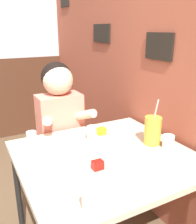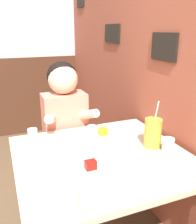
# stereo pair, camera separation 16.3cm
# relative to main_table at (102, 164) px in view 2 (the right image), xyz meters

# --- Properties ---
(brick_wall_right) EXTENTS (0.08, 4.59, 2.70)m
(brick_wall_right) POSITION_rel_main_table_xyz_m (0.58, 1.04, 0.66)
(brick_wall_right) COLOR #9E4C38
(brick_wall_right) RESTS_ON ground_plane
(main_table) EXTENTS (1.02, 0.96, 0.75)m
(main_table) POSITION_rel_main_table_xyz_m (0.00, 0.00, 0.00)
(main_table) COLOR beige
(main_table) RESTS_ON ground_plane
(person_seated) EXTENTS (0.42, 0.42, 1.24)m
(person_seated) POSITION_rel_main_table_xyz_m (-0.07, 0.61, -0.01)
(person_seated) COLOR #EA7F6B
(person_seated) RESTS_ON ground_plane
(cocktail_pitcher) EXTENTS (0.11, 0.11, 0.31)m
(cocktail_pitcher) POSITION_rel_main_table_xyz_m (0.35, -0.01, 0.15)
(cocktail_pitcher) COLOR gold
(cocktail_pitcher) RESTS_ON main_table
(glass_near_pitcher) EXTENTS (0.06, 0.06, 0.09)m
(glass_near_pitcher) POSITION_rel_main_table_xyz_m (-0.36, 0.34, 0.11)
(glass_near_pitcher) COLOR silver
(glass_near_pitcher) RESTS_ON main_table
(glass_center) EXTENTS (0.07, 0.07, 0.09)m
(glass_center) POSITION_rel_main_table_xyz_m (0.40, -0.11, 0.10)
(glass_center) COLOR silver
(glass_center) RESTS_ON main_table
(glass_far_side) EXTENTS (0.07, 0.07, 0.10)m
(glass_far_side) POSITION_rel_main_table_xyz_m (-0.30, -0.40, 0.11)
(glass_far_side) COLOR silver
(glass_far_side) RESTS_ON main_table
(glass_by_brick) EXTENTS (0.06, 0.06, 0.10)m
(glass_by_brick) POSITION_rel_main_table_xyz_m (0.02, 0.22, 0.11)
(glass_by_brick) COLOR silver
(glass_by_brick) RESTS_ON main_table
(condiment_ketchup) EXTENTS (0.06, 0.04, 0.05)m
(condiment_ketchup) POSITION_rel_main_table_xyz_m (-0.12, -0.12, 0.09)
(condiment_ketchup) COLOR #B7140F
(condiment_ketchup) RESTS_ON main_table
(condiment_mustard) EXTENTS (0.06, 0.04, 0.05)m
(condiment_mustard) POSITION_rel_main_table_xyz_m (0.12, 0.28, 0.09)
(condiment_mustard) COLOR yellow
(condiment_mustard) RESTS_ON main_table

